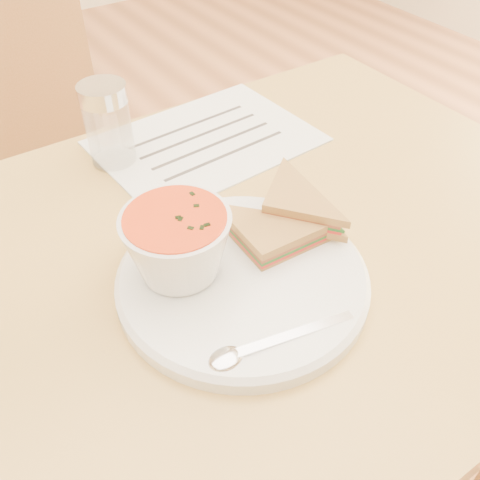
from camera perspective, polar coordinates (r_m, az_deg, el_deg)
dining_table at (r=0.96m, az=-0.65°, el=-17.07°), size 1.00×0.70×0.75m
chair_far at (r=1.27m, az=-17.12°, el=5.23°), size 0.50×0.50×0.94m
plate at (r=0.61m, az=0.27°, el=-4.30°), size 0.37×0.37×0.02m
soup_bowl at (r=0.58m, az=-6.65°, el=-0.76°), size 0.15×0.15×0.08m
sandwich_half_a at (r=0.59m, az=2.34°, el=-2.76°), size 0.11×0.11×0.03m
sandwich_half_b at (r=0.64m, az=2.30°, el=2.62°), size 0.15×0.15×0.03m
spoon at (r=0.54m, az=3.93°, el=-10.69°), size 0.19×0.07×0.01m
paper_menu at (r=0.85m, az=-3.64°, el=10.50°), size 0.34×0.26×0.00m
condiment_shaker at (r=0.80m, az=-13.88°, el=11.83°), size 0.09×0.09×0.12m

